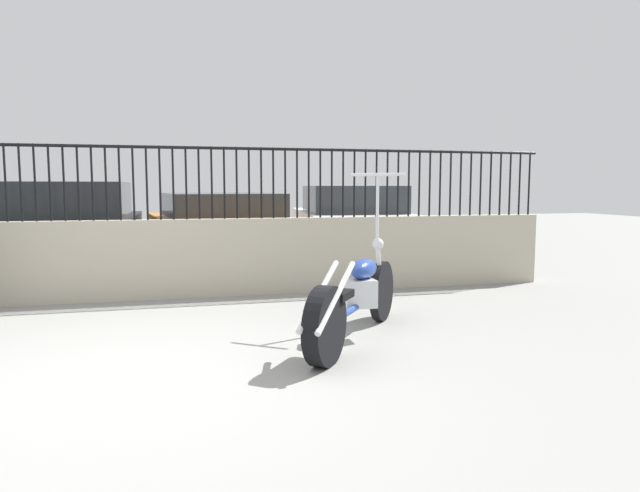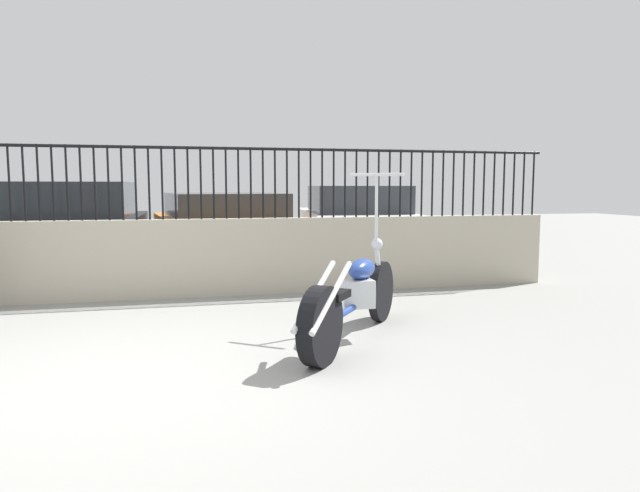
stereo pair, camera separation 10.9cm
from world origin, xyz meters
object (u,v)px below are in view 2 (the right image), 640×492
Objects in this scene: car_white at (355,222)px; car_orange at (222,229)px; car_black at (80,227)px; motorcycle_blue at (351,300)px.

car_orange is at bearing 110.94° from car_white.
car_orange is at bearing -91.83° from car_black.
car_orange is 1.11× the size of car_white.
motorcycle_blue is 4.95m from car_orange.
car_orange is at bearing 45.15° from motorcycle_blue.
car_black is at bearing 67.02° from motorcycle_blue.
motorcycle_blue is at bearing 169.19° from car_white.
motorcycle_blue is at bearing -149.16° from car_black.
car_black reaches higher than car_orange.
car_white is (1.70, 5.52, 0.30)m from motorcycle_blue.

